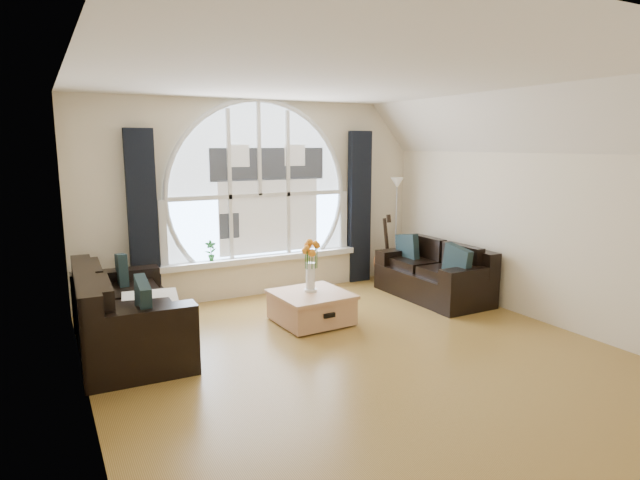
{
  "coord_description": "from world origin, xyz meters",
  "views": [
    {
      "loc": [
        -2.75,
        -4.28,
        2.1
      ],
      "look_at": [
        0.0,
        0.9,
        1.05
      ],
      "focal_mm": 30.03,
      "sensor_mm": 36.0,
      "label": 1
    }
  ],
  "objects_px": {
    "floor_lamp": "(396,229)",
    "potted_plant": "(211,251)",
    "vase_flowers": "(310,259)",
    "coffee_chest": "(311,306)",
    "guitar": "(384,248)",
    "sofa_left": "(128,312)",
    "sofa_right": "(433,269)"
  },
  "relations": [
    {
      "from": "floor_lamp",
      "to": "potted_plant",
      "type": "bearing_deg",
      "value": 175.82
    },
    {
      "from": "vase_flowers",
      "to": "potted_plant",
      "type": "bearing_deg",
      "value": 119.15
    },
    {
      "from": "coffee_chest",
      "to": "vase_flowers",
      "type": "xyz_separation_m",
      "value": [
        0.02,
        0.06,
        0.55
      ]
    },
    {
      "from": "coffee_chest",
      "to": "guitar",
      "type": "height_order",
      "value": "guitar"
    },
    {
      "from": "floor_lamp",
      "to": "guitar",
      "type": "distance_m",
      "value": 0.37
    },
    {
      "from": "sofa_left",
      "to": "sofa_right",
      "type": "bearing_deg",
      "value": 2.09
    },
    {
      "from": "vase_flowers",
      "to": "sofa_left",
      "type": "bearing_deg",
      "value": 177.66
    },
    {
      "from": "sofa_left",
      "to": "potted_plant",
      "type": "relative_size",
      "value": 6.89
    },
    {
      "from": "sofa_left",
      "to": "coffee_chest",
      "type": "bearing_deg",
      "value": -2.15
    },
    {
      "from": "sofa_left",
      "to": "floor_lamp",
      "type": "xyz_separation_m",
      "value": [
        4.18,
        1.12,
        0.4
      ]
    },
    {
      "from": "sofa_right",
      "to": "vase_flowers",
      "type": "bearing_deg",
      "value": -177.57
    },
    {
      "from": "floor_lamp",
      "to": "guitar",
      "type": "height_order",
      "value": "floor_lamp"
    },
    {
      "from": "sofa_left",
      "to": "vase_flowers",
      "type": "relative_size",
      "value": 2.76
    },
    {
      "from": "vase_flowers",
      "to": "floor_lamp",
      "type": "relative_size",
      "value": 0.44
    },
    {
      "from": "sofa_left",
      "to": "floor_lamp",
      "type": "height_order",
      "value": "floor_lamp"
    },
    {
      "from": "guitar",
      "to": "coffee_chest",
      "type": "bearing_deg",
      "value": -145.5
    },
    {
      "from": "coffee_chest",
      "to": "floor_lamp",
      "type": "bearing_deg",
      "value": 27.65
    },
    {
      "from": "coffee_chest",
      "to": "potted_plant",
      "type": "bearing_deg",
      "value": 114.61
    },
    {
      "from": "guitar",
      "to": "potted_plant",
      "type": "xyz_separation_m",
      "value": [
        -2.65,
        0.26,
        0.16
      ]
    },
    {
      "from": "vase_flowers",
      "to": "guitar",
      "type": "relative_size",
      "value": 0.66
    },
    {
      "from": "sofa_right",
      "to": "coffee_chest",
      "type": "distance_m",
      "value": 1.99
    },
    {
      "from": "sofa_right",
      "to": "coffee_chest",
      "type": "relative_size",
      "value": 1.97
    },
    {
      "from": "sofa_left",
      "to": "vase_flowers",
      "type": "xyz_separation_m",
      "value": [
        2.07,
        -0.08,
        0.36
      ]
    },
    {
      "from": "floor_lamp",
      "to": "potted_plant",
      "type": "height_order",
      "value": "floor_lamp"
    },
    {
      "from": "floor_lamp",
      "to": "guitar",
      "type": "xyz_separation_m",
      "value": [
        -0.25,
        -0.04,
        -0.27
      ]
    },
    {
      "from": "vase_flowers",
      "to": "floor_lamp",
      "type": "xyz_separation_m",
      "value": [
        2.11,
        1.2,
        0.04
      ]
    },
    {
      "from": "sofa_right",
      "to": "vase_flowers",
      "type": "distance_m",
      "value": 1.99
    },
    {
      "from": "sofa_left",
      "to": "coffee_chest",
      "type": "distance_m",
      "value": 2.06
    },
    {
      "from": "potted_plant",
      "to": "coffee_chest",
      "type": "bearing_deg",
      "value": -62.45
    },
    {
      "from": "coffee_chest",
      "to": "guitar",
      "type": "distance_m",
      "value": 2.26
    },
    {
      "from": "vase_flowers",
      "to": "potted_plant",
      "type": "relative_size",
      "value": 2.49
    },
    {
      "from": "guitar",
      "to": "potted_plant",
      "type": "relative_size",
      "value": 3.78
    }
  ]
}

